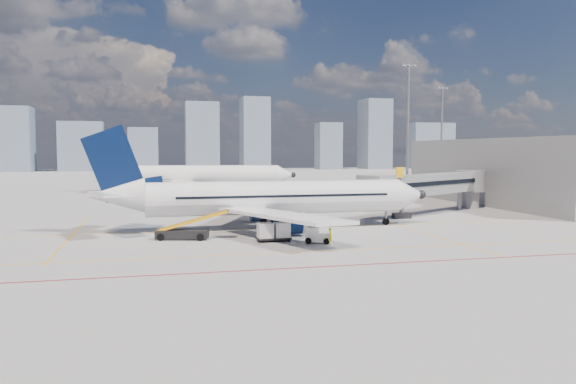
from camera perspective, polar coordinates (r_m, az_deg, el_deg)
name	(u,v)px	position (r m, az deg, el deg)	size (l,w,h in m)	color
ground	(291,240)	(51.66, 0.35, -4.91)	(420.00, 420.00, 0.00)	gray
apron_markings	(296,247)	(47.78, 0.83, -5.66)	(90.00, 35.12, 0.01)	orange
jet_bridge	(434,185)	(75.62, 14.64, 0.70)	(23.55, 15.78, 6.30)	gray
terminal_block	(503,172)	(91.93, 20.99, 1.94)	(10.00, 42.00, 10.00)	gray
floodlight_mast_ne	(408,124)	(116.13, 12.07, 6.78)	(3.20, 0.61, 25.45)	slate
floodlight_mast_far	(442,131)	(159.62, 15.34, 6.00)	(3.20, 0.61, 25.45)	slate
distant_skyline	(187,141)	(239.96, -10.27, 5.10)	(251.56, 15.41, 31.31)	slate
main_aircraft	(263,198)	(58.65, -2.51, -0.65)	(36.48, 31.80, 10.77)	silver
second_aircraft	(193,175)	(114.98, -9.60, 1.67)	(40.59, 35.04, 11.94)	silver
baggage_tug	(317,235)	(49.99, 2.96, -4.37)	(2.53, 2.10, 1.54)	silver
cargo_dolly	(274,231)	(50.84, -1.47, -4.00)	(3.12, 1.42, 1.70)	black
belt_loader	(184,232)	(52.87, -10.52, -3.98)	(6.94, 3.12, 2.79)	black
ramp_worker	(331,236)	(49.23, 4.34, -4.49)	(0.55, 0.36, 1.51)	yellow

